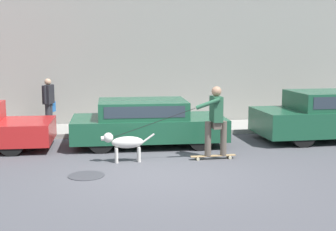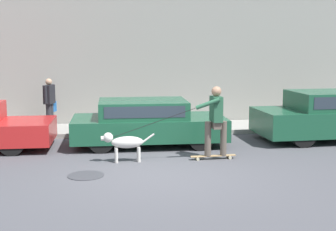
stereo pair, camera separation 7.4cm
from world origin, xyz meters
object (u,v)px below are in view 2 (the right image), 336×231
Objects in this scene: skateboarder at (215,118)px; pedestrian_with_bag at (50,102)px; dog at (124,143)px; parked_car_1 at (147,123)px.

skateboarder is 1.95× the size of pedestrian_with_bag.
dog is 4.29m from pedestrian_with_bag.
skateboarder reaches higher than parked_car_1.
pedestrian_with_bag is at bearing -63.09° from dog.
dog is 0.41× the size of skateboarder.
parked_car_1 is 1.85m from dog.
pedestrian_with_bag is at bearing -45.62° from skateboarder.
dog is (-0.67, -1.72, -0.15)m from parked_car_1.
skateboarder is at bearing 178.30° from dog.
parked_car_1 is 1.36× the size of skateboarder.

